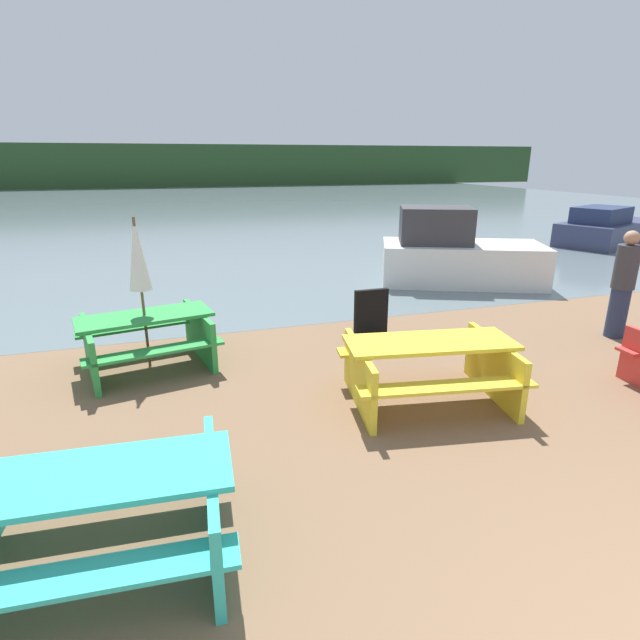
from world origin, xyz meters
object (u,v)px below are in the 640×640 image
(umbrella_white, at_px, (138,255))
(signboard, at_px, (371,313))
(picnic_table_teal, at_px, (91,511))
(picnic_table_yellow, at_px, (428,364))
(boat_second, at_px, (606,229))
(person, at_px, (623,285))
(picnic_table_green, at_px, (147,336))
(boat, at_px, (456,255))

(umbrella_white, distance_m, signboard, 3.55)
(picnic_table_teal, relative_size, umbrella_white, 0.99)
(picnic_table_teal, relative_size, picnic_table_yellow, 0.95)
(boat_second, bearing_deg, person, -157.90)
(picnic_table_yellow, xyz_separation_m, picnic_table_green, (-3.09, 2.02, -0.01))
(picnic_table_yellow, xyz_separation_m, boat, (3.47, 4.99, 0.17))
(umbrella_white, height_order, signboard, umbrella_white)
(picnic_table_teal, xyz_separation_m, signboard, (3.66, 3.80, -0.07))
(boat, distance_m, signboard, 4.20)
(boat_second, relative_size, person, 2.70)
(umbrella_white, distance_m, boat_second, 15.59)
(umbrella_white, height_order, boat_second, umbrella_white)
(picnic_table_teal, distance_m, person, 7.77)
(picnic_table_teal, bearing_deg, boat_second, 33.78)
(picnic_table_green, distance_m, person, 7.08)
(person, bearing_deg, picnic_table_teal, -160.57)
(boat, relative_size, signboard, 5.15)
(picnic_table_yellow, relative_size, picnic_table_green, 1.08)
(umbrella_white, bearing_deg, boat_second, 23.52)
(boat_second, bearing_deg, umbrella_white, -179.03)
(picnic_table_yellow, distance_m, person, 4.08)
(boat, relative_size, boat_second, 0.86)
(boat_second, bearing_deg, boat, -179.75)
(picnic_table_yellow, bearing_deg, signboard, 83.33)
(picnic_table_yellow, relative_size, boat_second, 0.46)
(picnic_table_green, bearing_deg, picnic_table_teal, -94.97)
(picnic_table_teal, bearing_deg, picnic_table_green, 85.03)
(picnic_table_teal, bearing_deg, signboard, 46.09)
(picnic_table_green, relative_size, boat_second, 0.43)
(picnic_table_teal, height_order, picnic_table_green, picnic_table_green)
(signboard, bearing_deg, umbrella_white, -175.54)
(picnic_table_yellow, bearing_deg, boat, 55.15)
(boat, bearing_deg, umbrella_white, -132.15)
(signboard, bearing_deg, picnic_table_green, -175.54)
(umbrella_white, height_order, person, umbrella_white)
(picnic_table_green, xyz_separation_m, boat_second, (14.26, 6.21, 0.03))
(boat, height_order, signboard, boat)
(picnic_table_teal, relative_size, boat, 0.51)
(picnic_table_yellow, relative_size, boat, 0.54)
(umbrella_white, relative_size, signboard, 2.67)
(picnic_table_yellow, relative_size, signboard, 2.78)
(umbrella_white, height_order, boat, umbrella_white)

